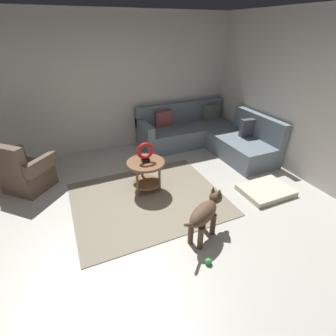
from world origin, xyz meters
The scene contains 12 objects.
ground_plane centered at (0.00, 0.00, -0.05)m, with size 6.00×6.00×0.10m, color beige.
wall_back centered at (0.00, 2.94, 1.35)m, with size 6.00×0.12×2.70m, color silver.
wall_right centered at (2.94, 0.00, 1.35)m, with size 0.12×6.00×2.70m, color silver.
area_rug centered at (0.15, 0.70, 0.01)m, with size 2.30×1.90×0.01m, color gray.
sectional_couch centered at (1.99, 2.01, 0.29)m, with size 2.20×2.25×0.88m.
armchair centered at (-1.58, 1.77, 0.32)m, with size 0.99×0.99×0.88m.
side_table centered at (0.22, 0.94, 0.42)m, with size 0.60×0.60×0.54m.
torus_sculpture centered at (0.22, 0.94, 0.71)m, with size 0.28×0.08×0.33m.
dog_bed_mat centered at (1.98, 0.08, 0.04)m, with size 0.80×0.60×0.09m, color beige.
dog centered at (0.53, -0.35, 0.38)m, with size 0.77×0.46×0.63m.
dog_toy_ball centered at (0.36, -0.76, 0.04)m, with size 0.08×0.08×0.08m, color green.
dog_toy_rope centered at (0.81, -0.05, 0.03)m, with size 0.05×0.05×0.15m, color blue.
Camera 1 is at (-0.86, -2.35, 2.38)m, focal length 26.54 mm.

